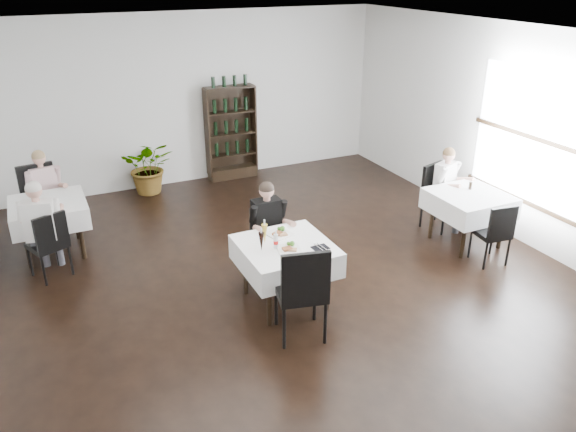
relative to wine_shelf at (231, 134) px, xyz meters
The scene contains 24 objects.
room_shell 4.40m from the wine_shelf, 97.92° to the right, with size 9.00×9.00×9.00m.
window_right 5.23m from the wine_shelf, 56.29° to the right, with size 0.06×2.30×1.85m.
wine_shelf is the anchor object (origin of this frame).
main_table 4.41m from the wine_shelf, 101.78° to the right, with size 1.03×1.03×0.77m.
left_table 3.77m from the wine_shelf, 151.20° to the right, with size 0.98×0.98×0.77m.
right_table 4.54m from the wine_shelf, 62.38° to the right, with size 0.98×0.98×0.77m.
potted_tree 1.62m from the wine_shelf, behind, with size 0.86×0.75×0.96m, color #23571E.
main_chair_far 3.72m from the wine_shelf, 102.78° to the right, with size 0.46×0.46×0.91m.
main_chair_near 5.17m from the wine_shelf, 101.72° to the right, with size 0.61×0.62×1.12m.
left_chair_far 3.59m from the wine_shelf, 159.76° to the right, with size 0.57×0.57×1.10m.
left_chair_near 4.22m from the wine_shelf, 142.99° to the right, with size 0.55×0.55×0.92m.
right_chair_far 3.96m from the wine_shelf, 58.13° to the right, with size 0.56×0.56×0.98m.
right_chair_near 5.08m from the wine_shelf, 66.79° to the right, with size 0.45×0.45×0.88m.
diner_main 3.75m from the wine_shelf, 102.63° to the right, with size 0.48×0.48×1.28m.
diner_left_far 3.48m from the wine_shelf, 160.63° to the right, with size 0.53×0.56×1.29m.
diner_left_near 4.19m from the wine_shelf, 144.49° to the right, with size 0.54×0.57×1.33m.
diner_right_far 4.09m from the wine_shelf, 57.25° to the right, with size 0.54×0.58×1.25m.
plate_far 4.15m from the wine_shelf, 101.91° to the right, with size 0.32×0.32×0.08m.
plate_near 4.55m from the wine_shelf, 101.63° to the right, with size 0.31×0.31×0.08m.
pilsner_dark 4.51m from the wine_shelf, 105.56° to the right, with size 0.07×0.07×0.28m.
pilsner_lager 4.34m from the wine_shelf, 104.79° to the right, with size 0.07×0.07×0.30m.
coke_bottle 4.47m from the wine_shelf, 103.39° to the right, with size 0.06×0.06×0.21m.
napkin_cutlery 4.60m from the wine_shelf, 97.24° to the right, with size 0.19×0.20×0.02m.
pepper_mill 4.47m from the wine_shelf, 60.29° to the right, with size 0.04×0.04×0.11m, color black.
Camera 1 is at (-2.71, -5.21, 3.73)m, focal length 35.00 mm.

